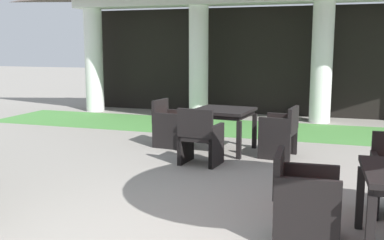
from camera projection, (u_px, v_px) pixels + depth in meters
The scene contains 6 objects.
lawn_strip at pixel (245, 128), 9.97m from camera, with size 11.97×2.13×0.01m, color #47843D.
patio_chair_mid_left_west at pixel (303, 199), 4.17m from camera, with size 0.61×0.61×0.83m.
patio_table_mid_right at pixel (223, 115), 7.75m from camera, with size 1.02×1.02×0.73m.
patio_chair_mid_right_east at pixel (280, 132), 7.39m from camera, with size 0.58×0.63×0.82m.
patio_chair_mid_right_west at pixel (171, 124), 8.19m from camera, with size 0.60×0.61×0.83m.
patio_chair_mid_right_south at pixel (200, 138), 6.89m from camera, with size 0.62×0.55×0.87m.
Camera 1 is at (2.00, -3.13, 1.79)m, focal length 42.82 mm.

